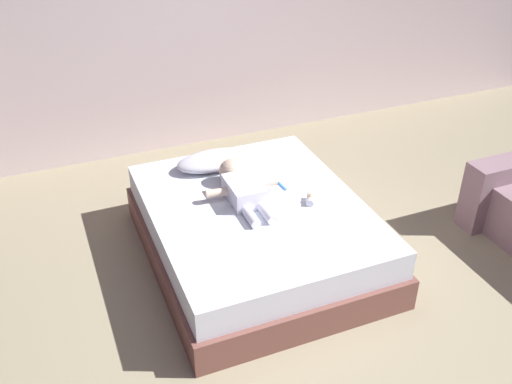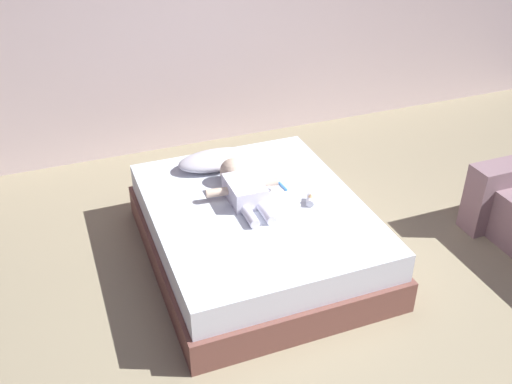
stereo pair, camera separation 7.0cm
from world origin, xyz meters
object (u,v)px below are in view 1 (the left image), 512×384
bed (256,231)px  baby (241,186)px  pillow (214,160)px  toothbrush (281,185)px  baby_bottle (310,199)px

bed → baby: size_ratio=2.59×
pillow → toothbrush: (0.34, -0.41, -0.05)m
pillow → baby: (0.04, -0.43, 0.01)m
pillow → baby: 0.43m
toothbrush → pillow: bearing=129.6°
pillow → baby: size_ratio=0.84×
pillow → baby_bottle: pillow is taller
pillow → toothbrush: 0.54m
pillow → baby_bottle: size_ratio=4.67×
bed → baby_bottle: (0.34, -0.11, 0.24)m
pillow → toothbrush: size_ratio=4.08×
bed → toothbrush: size_ratio=12.61×
baby_bottle → pillow: bearing=122.3°
toothbrush → baby_bottle: bearing=-71.4°
bed → pillow: (-0.09, 0.57, 0.27)m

